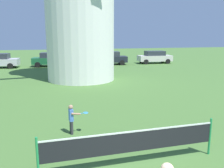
% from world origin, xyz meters
% --- Properties ---
extents(tennis_net, '(4.83, 0.06, 1.10)m').
position_xyz_m(tennis_net, '(0.20, 2.12, 0.68)').
color(tennis_net, '#238E4C').
rests_on(tennis_net, ground_plane).
extents(player_far, '(0.69, 0.39, 1.06)m').
position_xyz_m(player_far, '(-1.11, 4.69, 0.61)').
color(player_far, '#333338').
rests_on(player_far, ground_plane).
extents(stray_ball, '(0.25, 0.25, 0.25)m').
position_xyz_m(stray_ball, '(3.12, 3.00, 0.12)').
color(stray_ball, yellow).
rests_on(stray_ball, ground_plane).
extents(parked_car_green, '(4.38, 2.31, 1.56)m').
position_xyz_m(parked_car_green, '(-1.30, 24.54, 0.81)').
color(parked_car_green, '#1E6638').
rests_on(parked_car_green, ground_plane).
extents(parked_car_black, '(4.43, 2.31, 1.56)m').
position_xyz_m(parked_car_black, '(5.48, 24.40, 0.81)').
color(parked_car_black, '#1E232D').
rests_on(parked_car_black, ground_plane).
extents(parked_car_cream, '(4.33, 2.12, 1.56)m').
position_xyz_m(parked_car_cream, '(11.38, 24.17, 0.81)').
color(parked_car_cream, silver).
rests_on(parked_car_cream, ground_plane).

